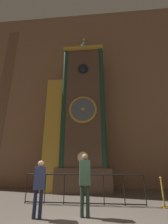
{
  "coord_description": "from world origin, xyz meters",
  "views": [
    {
      "loc": [
        0.58,
        -4.13,
        1.63
      ],
      "look_at": [
        -0.23,
        4.85,
        4.54
      ],
      "focal_mm": 24.0,
      "sensor_mm": 36.0,
      "label": 1
    }
  ],
  "objects_px": {
    "clock_tower": "(79,115)",
    "visitor_near": "(39,183)",
    "stanchion_post": "(163,197)",
    "visitor_far": "(85,177)"
  },
  "relations": [
    {
      "from": "clock_tower",
      "to": "visitor_near",
      "type": "relative_size",
      "value": 6.36
    },
    {
      "from": "clock_tower",
      "to": "stanchion_post",
      "type": "height_order",
      "value": "clock_tower"
    },
    {
      "from": "visitor_far",
      "to": "stanchion_post",
      "type": "relative_size",
      "value": 1.77
    },
    {
      "from": "visitor_near",
      "to": "stanchion_post",
      "type": "bearing_deg",
      "value": 2.92
    },
    {
      "from": "visitor_near",
      "to": "clock_tower",
      "type": "bearing_deg",
      "value": 63.6
    },
    {
      "from": "visitor_near",
      "to": "visitor_far",
      "type": "bearing_deg",
      "value": -6.46
    },
    {
      "from": "visitor_near",
      "to": "stanchion_post",
      "type": "relative_size",
      "value": 1.56
    },
    {
      "from": "visitor_far",
      "to": "stanchion_post",
      "type": "bearing_deg",
      "value": 14.34
    },
    {
      "from": "visitor_near",
      "to": "stanchion_post",
      "type": "distance_m",
      "value": 4.49
    },
    {
      "from": "clock_tower",
      "to": "stanchion_post",
      "type": "bearing_deg",
      "value": -35.82
    }
  ]
}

